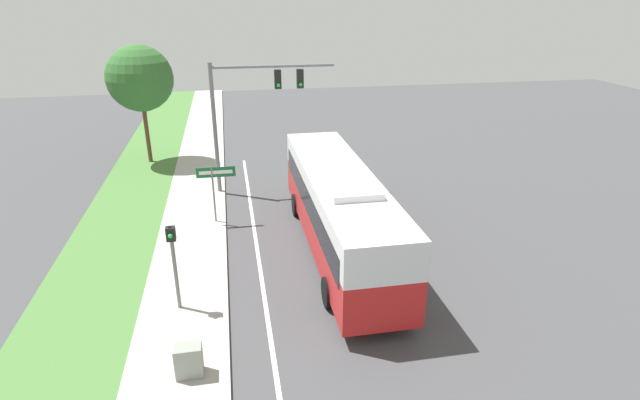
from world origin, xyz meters
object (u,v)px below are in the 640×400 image
street_sign (215,182)px  utility_cabinet (189,360)px  signal_gantry (250,101)px  pedestrian_signal (173,255)px  bus (339,205)px

street_sign → utility_cabinet: street_sign is taller
utility_cabinet → street_sign: bearing=85.9°
signal_gantry → pedestrian_signal: size_ratio=2.21×
bus → signal_gantry: signal_gantry is taller
pedestrian_signal → signal_gantry: bearing=73.4°
pedestrian_signal → street_sign: size_ratio=1.10×
bus → utility_cabinet: bus is taller
bus → utility_cabinet: 8.44m
street_sign → pedestrian_signal: bearing=-100.4°
pedestrian_signal → street_sign: pedestrian_signal is taller
signal_gantry → street_sign: signal_gantry is taller
bus → street_sign: bearing=143.8°
signal_gantry → utility_cabinet: size_ratio=7.24×
bus → utility_cabinet: bearing=-130.6°
signal_gantry → street_sign: size_ratio=2.44×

